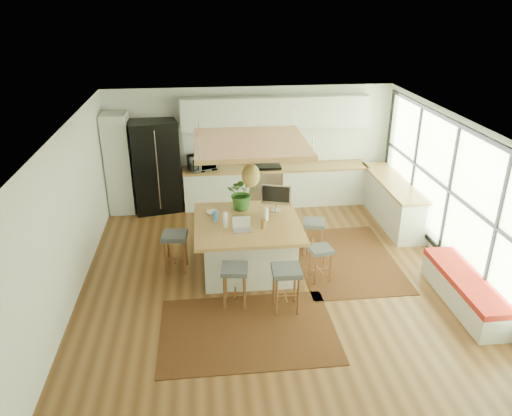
{
  "coord_description": "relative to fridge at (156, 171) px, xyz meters",
  "views": [
    {
      "loc": [
        -1.08,
        -7.41,
        4.63
      ],
      "look_at": [
        -0.2,
        0.5,
        1.1
      ],
      "focal_mm": 34.48,
      "sensor_mm": 36.0,
      "label": 1
    }
  ],
  "objects": [
    {
      "name": "pantry",
      "position": [
        -0.78,
        -0.03,
        0.2
      ],
      "size": [
        0.55,
        0.6,
        2.25
      ],
      "primitive_type": "cube",
      "color": "silver",
      "rests_on": "floor"
    },
    {
      "name": "ceiling",
      "position": [
        2.17,
        -3.21,
        1.78
      ],
      "size": [
        7.0,
        7.0,
        0.0
      ],
      "primitive_type": "plane",
      "rotation": [
        3.14,
        0.0,
        0.0
      ],
      "color": "white",
      "rests_on": "ground"
    },
    {
      "name": "stool_right_front",
      "position": [
        3.0,
        -3.43,
        -0.57
      ],
      "size": [
        0.43,
        0.43,
        0.63
      ],
      "primitive_type": null,
      "rotation": [
        0.0,
        0.0,
        1.75
      ],
      "color": "#414448",
      "rests_on": "floor"
    },
    {
      "name": "back_counter_base",
      "position": [
        2.72,
        -0.03,
        -0.49
      ],
      "size": [
        4.2,
        0.6,
        0.88
      ],
      "primitive_type": "cube",
      "color": "silver",
      "rests_on": "floor"
    },
    {
      "name": "island_bottle_0",
      "position": [
        1.25,
        -2.8,
        0.1
      ],
      "size": [
        0.07,
        0.07,
        0.19
      ],
      "primitive_type": "cylinder",
      "color": "#3682DB",
      "rests_on": "island"
    },
    {
      "name": "right_counter_base",
      "position": [
        5.1,
        -1.21,
        -0.49
      ],
      "size": [
        0.6,
        2.5,
        0.88
      ],
      "primitive_type": "cube",
      "color": "silver",
      "rests_on": "floor"
    },
    {
      "name": "island_bottle_3",
      "position": [
        2.15,
        -2.85,
        0.1
      ],
      "size": [
        0.07,
        0.07,
        0.19
      ],
      "primitive_type": "cylinder",
      "color": "white",
      "rests_on": "island"
    },
    {
      "name": "rug_near",
      "position": [
        1.62,
        -4.7,
        -0.92
      ],
      "size": [
        2.6,
        1.8,
        0.01
      ],
      "primitive_type": "cube",
      "color": "black",
      "rests_on": "floor"
    },
    {
      "name": "island_bottle_1",
      "position": [
        1.4,
        -3.05,
        0.1
      ],
      "size": [
        0.07,
        0.07,
        0.19
      ],
      "primitive_type": "cylinder",
      "color": "white",
      "rests_on": "island"
    },
    {
      "name": "ceiling_panel",
      "position": [
        1.87,
        -2.81,
        1.12
      ],
      "size": [
        1.86,
        1.86,
        0.8
      ],
      "primitive_type": null,
      "color": "olive",
      "rests_on": "ceiling"
    },
    {
      "name": "wall_left",
      "position": [
        -1.08,
        -3.21,
        0.42
      ],
      "size": [
        0.0,
        7.0,
        7.0
      ],
      "primitive_type": "plane",
      "rotation": [
        1.57,
        0.0,
        1.57
      ],
      "color": "silver",
      "rests_on": "ground"
    },
    {
      "name": "island_bottle_2",
      "position": [
        2.05,
        -3.2,
        0.1
      ],
      "size": [
        0.07,
        0.07,
        0.19
      ],
      "primitive_type": "cylinder",
      "color": "olive",
      "rests_on": "island"
    },
    {
      "name": "wall_front",
      "position": [
        2.17,
        -6.71,
        0.42
      ],
      "size": [
        6.5,
        0.0,
        6.5
      ],
      "primitive_type": "plane",
      "rotation": [
        -1.57,
        0.0,
        0.0
      ],
      "color": "silver",
      "rests_on": "ground"
    },
    {
      "name": "monitor",
      "position": [
        2.36,
        -2.49,
        0.26
      ],
      "size": [
        0.58,
        0.36,
        0.51
      ],
      "primitive_type": null,
      "rotation": [
        0.0,
        0.0,
        -0.31
      ],
      "color": "#A5A5AA",
      "rests_on": "island"
    },
    {
      "name": "range",
      "position": [
        2.47,
        -0.03,
        -0.43
      ],
      "size": [
        0.76,
        0.62,
        1.0
      ],
      "primitive_type": null,
      "color": "#A5A5AA",
      "rests_on": "floor"
    },
    {
      "name": "island_plant",
      "position": [
        1.76,
        -2.33,
        0.25
      ],
      "size": [
        0.58,
        0.65,
        0.49
      ],
      "primitive_type": "imported",
      "rotation": [
        0.0,
        0.0,
        0.02
      ],
      "color": "#1E4C19",
      "rests_on": "island"
    },
    {
      "name": "stool_right_back",
      "position": [
        3.1,
        -2.49,
        -0.57
      ],
      "size": [
        0.49,
        0.49,
        0.68
      ],
      "primitive_type": null,
      "rotation": [
        0.0,
        0.0,
        1.32
      ],
      "color": "#414448",
      "rests_on": "floor"
    },
    {
      "name": "window_bench",
      "position": [
        5.12,
        -4.41,
        -0.68
      ],
      "size": [
        0.52,
        2.0,
        0.5
      ],
      "primitive_type": null,
      "color": "silver",
      "rests_on": "floor"
    },
    {
      "name": "floor",
      "position": [
        2.17,
        -3.21,
        -0.93
      ],
      "size": [
        7.0,
        7.0,
        0.0
      ],
      "primitive_type": "plane",
      "color": "#553118",
      "rests_on": "ground"
    },
    {
      "name": "upper_cabinets",
      "position": [
        2.72,
        0.11,
        1.22
      ],
      "size": [
        4.2,
        0.34,
        0.7
      ],
      "primitive_type": "cube",
      "color": "silver",
      "rests_on": "wall_back"
    },
    {
      "name": "stool_left_side",
      "position": [
        0.52,
        -2.82,
        -0.57
      ],
      "size": [
        0.47,
        0.47,
        0.73
      ],
      "primitive_type": null,
      "rotation": [
        0.0,
        0.0,
        -1.66
      ],
      "color": "#414448",
      "rests_on": "floor"
    },
    {
      "name": "wall_back",
      "position": [
        2.17,
        0.29,
        0.42
      ],
      "size": [
        6.5,
        0.0,
        6.5
      ],
      "primitive_type": "plane",
      "rotation": [
        1.57,
        0.0,
        0.0
      ],
      "color": "silver",
      "rests_on": "ground"
    },
    {
      "name": "fridge",
      "position": [
        0.0,
        0.0,
        0.0
      ],
      "size": [
        1.17,
        0.99,
        2.07
      ],
      "primitive_type": null,
      "rotation": [
        0.0,
        0.0,
        0.2
      ],
      "color": "black",
      "rests_on": "floor"
    },
    {
      "name": "window_wall",
      "position": [
        5.39,
        -3.21,
        0.47
      ],
      "size": [
        0.1,
        6.2,
        2.6
      ],
      "primitive_type": null,
      "color": "black",
      "rests_on": "wall_right"
    },
    {
      "name": "right_counter_top",
      "position": [
        5.1,
        -1.21,
        -0.03
      ],
      "size": [
        0.64,
        2.54,
        0.05
      ],
      "primitive_type": "cube",
      "color": "olive",
      "rests_on": "right_counter_base"
    },
    {
      "name": "rug_right",
      "position": [
        3.66,
        -2.8,
        -0.92
      ],
      "size": [
        1.8,
        2.6,
        0.01
      ],
      "primitive_type": "cube",
      "color": "black",
      "rests_on": "floor"
    },
    {
      "name": "island",
      "position": [
        1.8,
        -2.9,
        -0.46
      ],
      "size": [
        1.85,
        1.85,
        0.93
      ],
      "primitive_type": null,
      "color": "olive",
      "rests_on": "floor"
    },
    {
      "name": "laptop",
      "position": [
        1.68,
        -3.24,
        0.12
      ],
      "size": [
        0.32,
        0.34,
        0.23
      ],
      "primitive_type": null,
      "rotation": [
        0.0,
        0.0,
        0.06
      ],
      "color": "#A5A5AA",
      "rests_on": "island"
    },
    {
      "name": "backsplash",
      "position": [
        2.72,
        0.27,
        0.43
      ],
      "size": [
        4.2,
        0.02,
        0.8
      ],
      "primitive_type": "cube",
      "color": "white",
      "rests_on": "wall_back"
    },
    {
      "name": "back_counter_top",
      "position": [
        2.72,
        -0.03,
        -0.03
      ],
      "size": [
        4.24,
        0.64,
        0.05
      ],
      "primitive_type": "cube",
      "color": "olive",
      "rests_on": "back_counter_base"
    },
    {
      "name": "microwave",
      "position": [
        1.07,
        -0.05,
        0.21
      ],
      "size": [
        0.69,
        0.53,
        0.41
      ],
      "primitive_type": "imported",
      "rotation": [
        0.0,
        0.0,
        0.37
      ],
      "color": "#A5A5AA",
      "rests_on": "back_counter_top"
    },
    {
      "name": "wall_right",
      "position": [
        5.42,
        -3.21,
        0.42
      ],
      "size": [
        0.0,
        7.0,
        7.0
      ],
      "primitive_type": "plane",
      "rotation": [
        1.57,
        0.0,
        -1.57
      ],
      "color": "silver",
      "rests_on": "ground"
    },
    {
      "name": "stool_near_left",
      "position": [
        1.49,
        -4.01,
        -0.57
      ],
      "size": [
        0.46,
        0.46,
        0.69
      ],
      "primitive_type": null,
      "rotation": [
        0.0,
        0.0,
        -0.13
      ],
      "color": "#414448",
      "rests_on": "floor"
    },
    {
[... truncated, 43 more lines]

